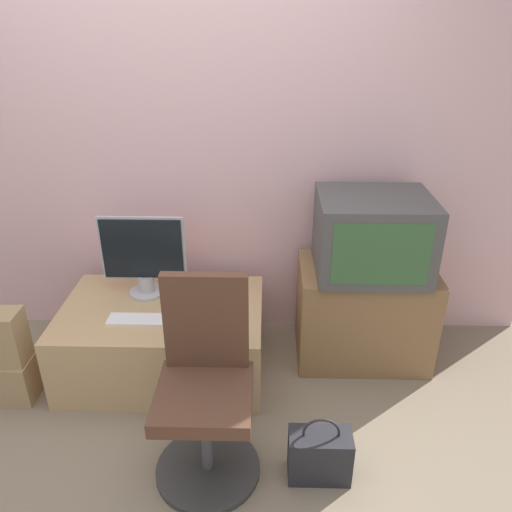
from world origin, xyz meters
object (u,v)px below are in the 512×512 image
at_px(crt_tv, 372,235).
at_px(office_chair, 206,394).
at_px(handbag, 320,455).
at_px(mouse, 182,316).
at_px(main_monitor, 143,256).
at_px(cardboard_box_lower, 15,378).
at_px(keyboard, 137,319).

height_order(crt_tv, office_chair, crt_tv).
relative_size(office_chair, handbag, 2.76).
bearing_deg(crt_tv, office_chair, -135.39).
bearing_deg(crt_tv, mouse, -165.83).
distance_m(mouse, handbag, 1.01).
bearing_deg(main_monitor, cardboard_box_lower, -148.50).
bearing_deg(crt_tv, handbag, -110.33).
bearing_deg(keyboard, mouse, 6.01).
relative_size(crt_tv, handbag, 1.78).
xyz_separation_m(main_monitor, mouse, (0.25, -0.26, -0.23)).
bearing_deg(keyboard, handbag, -32.79).
xyz_separation_m(keyboard, mouse, (0.24, 0.03, 0.01)).
bearing_deg(mouse, main_monitor, 133.09).
bearing_deg(office_chair, handbag, -7.07).
bearing_deg(handbag, main_monitor, 136.72).
relative_size(main_monitor, keyboard, 1.55).
relative_size(keyboard, cardboard_box_lower, 1.27).
height_order(keyboard, handbag, keyboard).
height_order(main_monitor, office_chair, office_chair).
bearing_deg(main_monitor, keyboard, -88.63).
height_order(keyboard, crt_tv, crt_tv).
distance_m(main_monitor, cardboard_box_lower, 0.97).
distance_m(keyboard, handbag, 1.18).
relative_size(main_monitor, office_chair, 0.51).
height_order(crt_tv, handbag, crt_tv).
relative_size(crt_tv, office_chair, 0.64).
bearing_deg(keyboard, main_monitor, 91.37).
xyz_separation_m(main_monitor, crt_tv, (1.30, -0.00, 0.15)).
bearing_deg(office_chair, main_monitor, 117.85).
xyz_separation_m(mouse, cardboard_box_lower, (-0.92, -0.15, -0.33)).
bearing_deg(main_monitor, mouse, -46.91).
bearing_deg(office_chair, mouse, 108.82).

